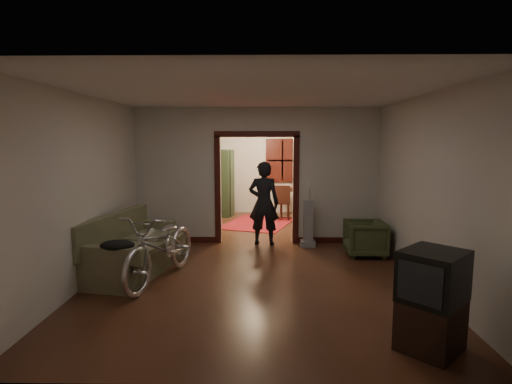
{
  "coord_description": "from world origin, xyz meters",
  "views": [
    {
      "loc": [
        0.12,
        -7.5,
        2.13
      ],
      "look_at": [
        0.0,
        -0.3,
        1.2
      ],
      "focal_mm": 28.0,
      "sensor_mm": 36.0,
      "label": 1
    }
  ],
  "objects_px": {
    "bicycle": "(162,246)",
    "desk": "(298,203)",
    "locker": "(216,183)",
    "armchair": "(365,238)",
    "sofa": "(135,243)",
    "person": "(264,203)"
  },
  "relations": [
    {
      "from": "bicycle",
      "to": "desk",
      "type": "bearing_deg",
      "value": 78.33
    },
    {
      "from": "bicycle",
      "to": "locker",
      "type": "bearing_deg",
      "value": 101.83
    },
    {
      "from": "armchair",
      "to": "locker",
      "type": "xyz_separation_m",
      "value": [
        -3.22,
        3.91,
        0.61
      ]
    },
    {
      "from": "armchair",
      "to": "locker",
      "type": "distance_m",
      "value": 5.1
    },
    {
      "from": "sofa",
      "to": "desk",
      "type": "xyz_separation_m",
      "value": [
        3.08,
        4.81,
        -0.09
      ]
    },
    {
      "from": "armchair",
      "to": "desk",
      "type": "relative_size",
      "value": 0.69
    },
    {
      "from": "person",
      "to": "desk",
      "type": "height_order",
      "value": "person"
    },
    {
      "from": "armchair",
      "to": "person",
      "type": "distance_m",
      "value": 2.1
    },
    {
      "from": "bicycle",
      "to": "locker",
      "type": "height_order",
      "value": "locker"
    },
    {
      "from": "sofa",
      "to": "desk",
      "type": "distance_m",
      "value": 5.71
    },
    {
      "from": "sofa",
      "to": "locker",
      "type": "relative_size",
      "value": 1.1
    },
    {
      "from": "sofa",
      "to": "bicycle",
      "type": "distance_m",
      "value": 0.7
    },
    {
      "from": "sofa",
      "to": "armchair",
      "type": "bearing_deg",
      "value": 24.5
    },
    {
      "from": "sofa",
      "to": "person",
      "type": "xyz_separation_m",
      "value": [
        2.11,
        1.75,
        0.39
      ]
    },
    {
      "from": "locker",
      "to": "person",
      "type": "bearing_deg",
      "value": -52.14
    },
    {
      "from": "bicycle",
      "to": "locker",
      "type": "relative_size",
      "value": 1.09
    },
    {
      "from": "bicycle",
      "to": "desk",
      "type": "distance_m",
      "value": 5.82
    },
    {
      "from": "armchair",
      "to": "desk",
      "type": "xyz_separation_m",
      "value": [
        -0.9,
        3.86,
        0.06
      ]
    },
    {
      "from": "locker",
      "to": "armchair",
      "type": "bearing_deg",
      "value": -36.01
    },
    {
      "from": "person",
      "to": "locker",
      "type": "height_order",
      "value": "locker"
    },
    {
      "from": "bicycle",
      "to": "armchair",
      "type": "height_order",
      "value": "bicycle"
    },
    {
      "from": "armchair",
      "to": "person",
      "type": "relative_size",
      "value": 0.42
    }
  ]
}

